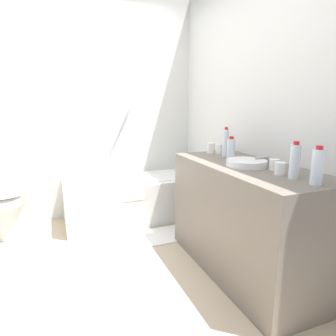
% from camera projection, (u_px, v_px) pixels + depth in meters
% --- Properties ---
extents(ground_plane, '(4.03, 4.03, 0.00)m').
position_uv_depth(ground_plane, '(88.00, 276.00, 2.37)').
color(ground_plane, '#C1AD8E').
extents(wall_back_tiled, '(3.43, 0.10, 2.58)m').
position_uv_depth(wall_back_tiled, '(66.00, 108.00, 3.37)').
color(wall_back_tiled, silver).
rests_on(wall_back_tiled, ground_plane).
extents(wall_right_mirror, '(0.10, 3.12, 2.58)m').
position_uv_depth(wall_right_mirror, '(259.00, 110.00, 2.65)').
color(wall_right_mirror, silver).
rests_on(wall_right_mirror, ground_plane).
extents(bathtub, '(1.54, 0.67, 1.27)m').
position_uv_depth(bathtub, '(133.00, 197.00, 3.48)').
color(bathtub, silver).
rests_on(bathtub, ground_plane).
extents(toilet, '(0.40, 0.56, 0.74)m').
position_uv_depth(toilet, '(7.00, 201.00, 3.04)').
color(toilet, white).
rests_on(toilet, ground_plane).
extents(vanity_counter, '(0.62, 1.42, 0.88)m').
position_uv_depth(vanity_counter, '(245.00, 219.00, 2.36)').
color(vanity_counter, '#6B6056').
rests_on(vanity_counter, ground_plane).
extents(sink_basin, '(0.30, 0.30, 0.05)m').
position_uv_depth(sink_basin, '(246.00, 163.00, 2.23)').
color(sink_basin, white).
rests_on(sink_basin, vanity_counter).
extents(sink_faucet, '(0.13, 0.15, 0.07)m').
position_uv_depth(sink_faucet, '(265.00, 161.00, 2.29)').
color(sink_faucet, '#B0B0B5').
rests_on(sink_faucet, vanity_counter).
extents(water_bottle_0, '(0.07, 0.07, 0.19)m').
position_uv_depth(water_bottle_0, '(231.00, 148.00, 2.52)').
color(water_bottle_0, silver).
rests_on(water_bottle_0, vanity_counter).
extents(water_bottle_1, '(0.06, 0.06, 0.24)m').
position_uv_depth(water_bottle_1, '(295.00, 161.00, 1.85)').
color(water_bottle_1, silver).
rests_on(water_bottle_1, vanity_counter).
extents(water_bottle_2, '(0.07, 0.07, 0.23)m').
position_uv_depth(water_bottle_2, '(317.00, 167.00, 1.71)').
color(water_bottle_2, silver).
rests_on(water_bottle_2, vanity_counter).
extents(water_bottle_3, '(0.06, 0.06, 0.26)m').
position_uv_depth(water_bottle_3, '(226.00, 143.00, 2.61)').
color(water_bottle_3, silver).
rests_on(water_bottle_3, vanity_counter).
extents(drinking_glass_0, '(0.07, 0.07, 0.09)m').
position_uv_depth(drinking_glass_0, '(219.00, 149.00, 2.76)').
color(drinking_glass_0, white).
rests_on(drinking_glass_0, vanity_counter).
extents(drinking_glass_1, '(0.07, 0.07, 0.10)m').
position_uv_depth(drinking_glass_1, '(211.00, 148.00, 2.81)').
color(drinking_glass_1, white).
rests_on(drinking_glass_1, vanity_counter).
extents(drinking_glass_2, '(0.07, 0.07, 0.08)m').
position_uv_depth(drinking_glass_2, '(274.00, 165.00, 2.10)').
color(drinking_glass_2, white).
rests_on(drinking_glass_2, vanity_counter).
extents(drinking_glass_3, '(0.07, 0.07, 0.08)m').
position_uv_depth(drinking_glass_3, '(280.00, 168.00, 1.96)').
color(drinking_glass_3, white).
rests_on(drinking_glass_3, vanity_counter).
extents(soap_dish, '(0.09, 0.06, 0.02)m').
position_uv_depth(soap_dish, '(238.00, 159.00, 2.45)').
color(soap_dish, white).
rests_on(soap_dish, vanity_counter).
extents(bath_mat, '(0.61, 0.39, 0.01)m').
position_uv_depth(bath_mat, '(166.00, 235.00, 3.09)').
color(bath_mat, white).
rests_on(bath_mat, ground_plane).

